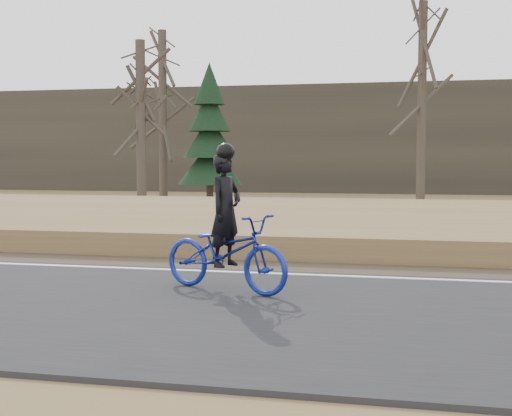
# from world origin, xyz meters

# --- Properties ---
(ground) EXTENTS (120.00, 120.00, 0.00)m
(ground) POSITION_xyz_m (0.00, 0.00, 0.00)
(ground) COLOR olive
(ground) RESTS_ON ground
(road) EXTENTS (120.00, 6.00, 0.06)m
(road) POSITION_xyz_m (0.00, -2.50, 0.03)
(road) COLOR black
(road) RESTS_ON ground
(edge_line) EXTENTS (120.00, 0.12, 0.01)m
(edge_line) POSITION_xyz_m (0.00, 0.20, 0.07)
(edge_line) COLOR silver
(edge_line) RESTS_ON road
(shoulder) EXTENTS (120.00, 1.60, 0.04)m
(shoulder) POSITION_xyz_m (0.00, 1.20, 0.02)
(shoulder) COLOR #473A2B
(shoulder) RESTS_ON ground
(embankment) EXTENTS (120.00, 5.00, 0.44)m
(embankment) POSITION_xyz_m (0.00, 4.20, 0.22)
(embankment) COLOR olive
(embankment) RESTS_ON ground
(ballast) EXTENTS (120.00, 3.00, 0.45)m
(ballast) POSITION_xyz_m (0.00, 8.00, 0.23)
(ballast) COLOR slate
(ballast) RESTS_ON ground
(railroad) EXTENTS (120.00, 2.40, 0.29)m
(railroad) POSITION_xyz_m (0.00, 8.00, 0.53)
(railroad) COLOR black
(railroad) RESTS_ON ballast
(treeline_backdrop) EXTENTS (120.00, 4.00, 6.00)m
(treeline_backdrop) POSITION_xyz_m (0.00, 30.00, 3.00)
(treeline_backdrop) COLOR #383328
(treeline_backdrop) RESTS_ON ground
(cyclist) EXTENTS (2.20, 1.45, 2.08)m
(cyclist) POSITION_xyz_m (1.74, -1.41, 0.72)
(cyclist) COLOR navy
(cyclist) RESTS_ON road
(bare_tree_left) EXTENTS (0.36, 0.36, 7.40)m
(bare_tree_left) POSITION_xyz_m (-6.43, 18.23, 3.70)
(bare_tree_left) COLOR #443C32
(bare_tree_left) RESTS_ON ground
(bare_tree_near_left) EXTENTS (0.36, 0.36, 6.28)m
(bare_tree_near_left) POSITION_xyz_m (-5.73, 14.00, 3.14)
(bare_tree_near_left) COLOR #443C32
(bare_tree_near_left) RESTS_ON ground
(bare_tree_center) EXTENTS (0.36, 0.36, 7.92)m
(bare_tree_center) POSITION_xyz_m (4.44, 17.38, 3.96)
(bare_tree_center) COLOR #443C32
(bare_tree_center) RESTS_ON ground
(conifer) EXTENTS (2.60, 2.60, 5.78)m
(conifer) POSITION_xyz_m (-3.90, 16.77, 2.74)
(conifer) COLOR #443C32
(conifer) RESTS_ON ground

